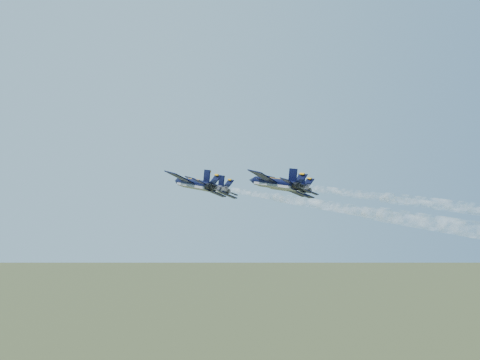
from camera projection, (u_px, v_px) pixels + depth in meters
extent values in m
cylinder|color=black|center=(210.00, 187.00, 101.07)|extent=(5.28, 11.49, 1.90)
cone|color=black|center=(193.00, 188.00, 106.88)|extent=(2.49, 2.72, 1.90)
ellipsoid|color=black|center=(203.00, 185.00, 103.67)|extent=(1.63, 2.29, 0.97)
cube|color=gray|center=(209.00, 190.00, 100.93)|extent=(4.40, 10.20, 0.83)
cube|color=black|center=(199.00, 181.00, 99.08)|extent=(5.45, 5.00, 1.97)
cube|color=#FCA40D|center=(195.00, 181.00, 100.34)|extent=(3.91, 2.92, 1.95)
cube|color=black|center=(224.00, 193.00, 101.84)|extent=(4.74, 2.79, 1.97)
cube|color=#FCA40D|center=(220.00, 193.00, 103.11)|extent=(4.59, 0.33, 1.95)
cube|color=black|center=(216.00, 182.00, 95.57)|extent=(2.53, 2.43, 0.93)
cube|color=black|center=(232.00, 190.00, 97.28)|extent=(2.23, 1.54, 0.93)
cube|color=black|center=(222.00, 179.00, 96.89)|extent=(0.83, 1.89, 2.25)
cube|color=black|center=(228.00, 182.00, 97.58)|extent=(2.04, 2.27, 1.82)
cylinder|color=black|center=(224.00, 186.00, 95.71)|extent=(1.49, 1.36, 1.23)
cylinder|color=black|center=(228.00, 187.00, 96.08)|extent=(1.49, 1.36, 1.23)
cylinder|color=black|center=(194.00, 184.00, 87.11)|extent=(5.28, 11.49, 1.90)
cone|color=black|center=(176.00, 185.00, 92.91)|extent=(2.49, 2.72, 1.90)
ellipsoid|color=black|center=(187.00, 182.00, 89.71)|extent=(1.63, 2.29, 0.97)
cube|color=gray|center=(193.00, 187.00, 86.97)|extent=(4.40, 10.20, 0.83)
cube|color=black|center=(181.00, 177.00, 85.11)|extent=(5.45, 5.00, 1.97)
cube|color=#FCA40D|center=(177.00, 177.00, 86.38)|extent=(3.91, 2.92, 1.95)
cube|color=black|center=(211.00, 191.00, 87.88)|extent=(4.74, 2.79, 1.97)
cube|color=#FCA40D|center=(207.00, 191.00, 89.15)|extent=(4.59, 0.33, 1.95)
cube|color=black|center=(201.00, 178.00, 81.61)|extent=(2.53, 2.43, 0.93)
cube|color=black|center=(220.00, 187.00, 83.32)|extent=(2.23, 1.54, 0.93)
cube|color=black|center=(207.00, 174.00, 82.93)|extent=(0.83, 1.89, 2.25)
cube|color=black|center=(215.00, 177.00, 83.62)|extent=(2.04, 2.27, 1.82)
cylinder|color=black|center=(210.00, 182.00, 81.75)|extent=(1.49, 1.36, 1.23)
cylinder|color=black|center=(214.00, 184.00, 82.12)|extent=(1.49, 1.36, 1.23)
cylinder|color=black|center=(286.00, 186.00, 96.92)|extent=(5.28, 11.49, 1.90)
cone|color=black|center=(265.00, 187.00, 102.73)|extent=(2.49, 2.72, 1.90)
ellipsoid|color=black|center=(277.00, 184.00, 99.53)|extent=(1.63, 2.29, 0.97)
cube|color=gray|center=(285.00, 189.00, 96.79)|extent=(4.40, 10.20, 0.83)
cube|color=black|center=(276.00, 180.00, 94.93)|extent=(5.45, 5.00, 1.97)
cube|color=#FCA40D|center=(271.00, 180.00, 96.20)|extent=(3.91, 2.92, 1.95)
cube|color=black|center=(300.00, 193.00, 97.70)|extent=(4.74, 2.79, 1.97)
cube|color=#FCA40D|center=(295.00, 192.00, 98.96)|extent=(4.59, 0.33, 1.95)
cube|color=black|center=(297.00, 181.00, 91.43)|extent=(2.53, 2.43, 0.93)
cube|color=black|center=(312.00, 189.00, 93.14)|extent=(2.23, 1.54, 0.93)
cube|color=black|center=(302.00, 177.00, 92.74)|extent=(0.83, 1.89, 2.25)
cube|color=black|center=(308.00, 181.00, 93.44)|extent=(2.04, 2.27, 1.82)
cylinder|color=black|center=(305.00, 185.00, 91.57)|extent=(1.49, 1.36, 1.23)
cylinder|color=black|center=(309.00, 186.00, 91.93)|extent=(1.49, 1.36, 1.23)
cylinder|color=black|center=(275.00, 183.00, 84.56)|extent=(5.28, 11.49, 1.90)
cone|color=black|center=(252.00, 185.00, 90.36)|extent=(2.49, 2.72, 1.90)
ellipsoid|color=black|center=(266.00, 181.00, 87.16)|extent=(1.63, 2.29, 0.97)
cube|color=gray|center=(274.00, 186.00, 84.42)|extent=(4.40, 10.20, 0.83)
cube|color=black|center=(263.00, 176.00, 82.56)|extent=(5.45, 5.00, 1.97)
cube|color=#FCA40D|center=(258.00, 176.00, 83.83)|extent=(3.91, 2.92, 1.95)
cube|color=black|center=(292.00, 190.00, 85.33)|extent=(4.74, 2.79, 1.97)
cube|color=#FCA40D|center=(286.00, 190.00, 86.60)|extent=(4.59, 0.33, 1.95)
cube|color=black|center=(288.00, 177.00, 79.06)|extent=(2.53, 2.43, 0.93)
cube|color=black|center=(306.00, 186.00, 80.77)|extent=(2.23, 1.54, 0.93)
cube|color=black|center=(293.00, 172.00, 80.38)|extent=(0.83, 1.89, 2.25)
cube|color=black|center=(300.00, 176.00, 81.07)|extent=(2.04, 2.27, 1.82)
cylinder|color=black|center=(297.00, 181.00, 79.20)|extent=(1.49, 1.36, 1.23)
cylinder|color=black|center=(301.00, 183.00, 79.57)|extent=(1.49, 1.36, 1.23)
cylinder|color=white|center=(254.00, 184.00, 88.12)|extent=(6.70, 18.37, 1.01)
cylinder|color=white|center=(326.00, 179.00, 72.95)|extent=(7.07, 18.48, 1.39)
cylinder|color=white|center=(436.00, 171.00, 57.79)|extent=(7.49, 18.62, 1.84)
cylinder|color=white|center=(244.00, 179.00, 74.16)|extent=(6.70, 18.37, 1.01)
cylinder|color=white|center=(331.00, 172.00, 58.99)|extent=(7.07, 18.48, 1.39)
cylinder|color=white|center=(477.00, 159.00, 43.83)|extent=(7.49, 18.62, 1.84)
cylinder|color=white|center=(344.00, 183.00, 83.97)|extent=(6.70, 18.37, 1.01)
cylinder|color=white|center=(440.00, 177.00, 68.81)|extent=(7.07, 18.48, 1.39)
cylinder|color=white|center=(342.00, 178.00, 71.61)|extent=(6.70, 18.37, 1.01)
cylinder|color=white|center=(458.00, 170.00, 56.44)|extent=(7.07, 18.48, 1.39)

